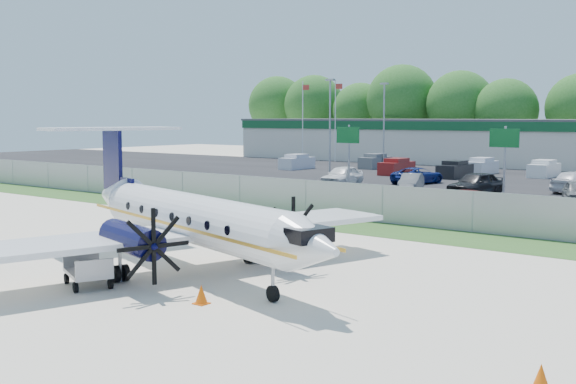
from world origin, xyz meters
The scene contains 25 objects.
ground centered at (0.00, 0.00, 0.00)m, with size 170.00×170.00×0.00m, color beige.
grass_verge centered at (0.00, 12.00, 0.01)m, with size 170.00×4.00×0.02m, color #2D561E.
access_road centered at (0.00, 19.00, 0.01)m, with size 170.00×8.00×0.02m, color black.
parking_lot centered at (0.00, 40.00, 0.01)m, with size 170.00×32.00×0.02m, color black.
perimeter_fence centered at (0.00, 14.00, 1.00)m, with size 120.00×0.06×1.99m.
building_west centered at (-24.00, 61.98, 2.63)m, with size 46.40×12.40×5.24m.
sign_left centered at (-8.00, 22.91, 3.61)m, with size 1.80×0.26×5.00m.
sign_mid centered at (3.00, 22.91, 3.61)m, with size 1.80×0.26×5.00m.
flagpole_west centered at (-35.92, 55.00, 5.64)m, with size 1.06×0.12×10.00m.
flagpole_east centered at (-30.92, 55.00, 5.64)m, with size 1.06×0.12×10.00m.
light_pole_nw centered at (-20.00, 38.00, 5.23)m, with size 0.90×0.35×9.09m.
light_pole_sw centered at (-20.00, 48.00, 5.23)m, with size 0.90×0.35×9.09m.
aircraft centered at (0.79, -0.64, 1.97)m, with size 16.71×16.31×5.11m.
baggage_cart_near centered at (-0.34, -4.24, 0.49)m, with size 2.33×1.92×1.06m.
cone_nose centered at (14.48, -4.09, 0.26)m, with size 0.39×0.39×0.55m.
cone_port_wing centered at (4.19, -3.54, 0.28)m, with size 0.41×0.41×0.59m.
cone_starboard_wing centered at (2.97, 14.39, 0.28)m, with size 0.42×0.42×0.60m.
road_car_west centered at (-16.35, 16.71, 0.00)m, with size 1.53×4.40×1.45m, color navy.
road_car_mid centered at (1.65, 19.90, 0.00)m, with size 2.30×5.00×1.39m, color maroon.
parked_car_a centered at (-12.83, 29.40, 0.00)m, with size 1.94×4.82×1.64m, color silver.
parked_car_b centered at (-6.76, 29.66, 0.00)m, with size 1.37×3.92×1.29m, color #595B5E.
parked_car_c centered at (-1.40, 29.07, 0.00)m, with size 2.03×5.06×1.72m, color black.
parked_car_f centered at (-9.02, 34.95, 0.00)m, with size 2.29×4.96×1.38m, color navy.
parked_car_g centered at (3.51, 35.59, 0.00)m, with size 2.00×4.98×1.70m, color silver.
far_parking_rows centered at (0.00, 45.00, 0.00)m, with size 56.00×10.00×1.60m, color gray, non-canonical shape.
Camera 1 is at (19.19, -18.51, 5.57)m, focal length 45.00 mm.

